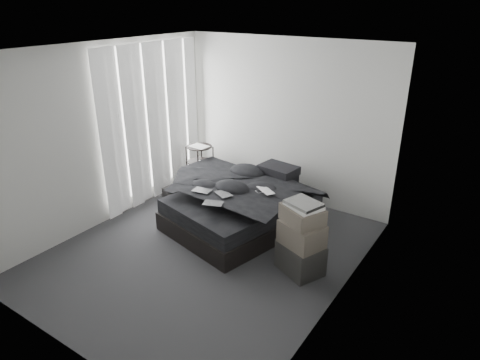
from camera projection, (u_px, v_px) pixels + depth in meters
The scene contains 25 objects.
floor at pixel (207, 251), 5.72m from camera, with size 3.60×4.20×0.01m, color #2F2F31.
ceiling at pixel (200, 49), 4.69m from camera, with size 3.60×4.20×0.01m, color white.
wall_back at pixel (285, 122), 6.81m from camera, with size 3.60×0.01×2.60m, color silver.
wall_front at pixel (49, 232), 3.60m from camera, with size 3.60×0.01×2.60m, color silver.
wall_left at pixel (105, 136), 6.12m from camera, with size 0.01×4.20×2.60m, color silver.
wall_right at pixel (345, 195), 4.28m from camera, with size 0.01×4.20×2.60m, color silver.
window_left at pixel (150, 119), 6.78m from camera, with size 0.02×2.00×2.30m, color white.
curtain_left at pixel (153, 123), 6.78m from camera, with size 0.06×2.12×2.48m, color white.
bed at pixel (242, 217), 6.32m from camera, with size 1.51×2.00×0.27m, color black.
mattress at pixel (242, 202), 6.23m from camera, with size 1.46×1.94×0.21m, color black.
duvet at pixel (239, 189), 6.11m from camera, with size 1.48×1.71×0.23m, color black.
pillow_lower at pixel (276, 176), 6.68m from camera, with size 0.60×0.41×0.14m, color black.
pillow_upper at pixel (279, 170), 6.57m from camera, with size 0.56×0.39×0.13m, color black.
laptop at pixel (263, 187), 5.87m from camera, with size 0.32×0.21×0.03m, color silver.
comic_a at pixel (202, 186), 5.92m from camera, with size 0.25×0.17×0.01m, color black.
comic_b at pixel (224, 189), 5.81m from camera, with size 0.25×0.17×0.01m, color black.
comic_c at pixel (213, 197), 5.54m from camera, with size 0.25×0.17×0.01m, color black.
side_stand at pixel (200, 168), 7.41m from camera, with size 0.43×0.43×0.79m, color black.
papers at pixel (199, 146), 7.23m from camera, with size 0.31×0.23×0.02m, color white.
floor_books at pixel (170, 192), 7.25m from camera, with size 0.16×0.22×0.16m, color black.
box_lower at pixel (300, 257), 5.23m from camera, with size 0.52×0.41×0.38m, color #242424.
box_mid at pixel (302, 234), 5.09m from camera, with size 0.49×0.38×0.29m, color #524A41.
box_upper at pixel (303, 215), 5.01m from camera, with size 0.46×0.37×0.20m, color #524A41.
art_book_white at pixel (304, 206), 4.95m from camera, with size 0.39×0.32×0.04m, color silver.
art_book_snake at pixel (304, 203), 4.93m from camera, with size 0.38×0.30×0.04m, color silver.
Camera 1 is at (3.08, -3.81, 3.12)m, focal length 32.00 mm.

